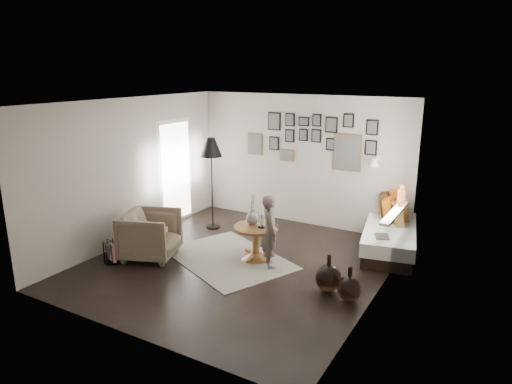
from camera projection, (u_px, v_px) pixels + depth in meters
The scene contains 23 objects.
ground at pixel (238, 263), 7.46m from camera, with size 4.80×4.80×0.00m, color black.
wall_back at pixel (301, 160), 9.13m from camera, with size 4.50×4.50×0.00m, color #A59C90.
wall_front at pixel (124, 233), 5.11m from camera, with size 4.50×4.50×0.00m, color #A59C90.
wall_left at pixel (131, 171), 8.19m from camera, with size 4.80×4.80×0.00m, color #A59C90.
wall_right at pixel (381, 208), 6.04m from camera, with size 4.80×4.80×0.00m, color #A59C90.
ceiling at pixel (236, 102), 6.77m from camera, with size 4.80×4.80×0.00m, color white.
door_left at pixel (176, 172), 9.26m from camera, with size 0.00×2.14×2.14m.
window_right at pixel (397, 207), 7.29m from camera, with size 0.15×1.32×1.30m.
gallery_wall at pixel (315, 140), 8.86m from camera, with size 2.74×0.03×1.08m.
wall_sconce at pixel (374, 162), 8.12m from camera, with size 0.18×0.36×0.16m.
rug at pixel (228, 258), 7.64m from camera, with size 2.12×1.48×0.01m, color beige.
pedestal_table at pixel (256, 244), 7.56m from camera, with size 0.74×0.74×0.58m.
vase at pixel (252, 216), 7.49m from camera, with size 0.21×0.21×0.53m.
candles at pixel (262, 220), 7.39m from camera, with size 0.13×0.13×0.27m.
daybed at pixel (391, 233), 7.97m from camera, with size 1.20×2.08×0.96m.
magazine_on_daybed at pixel (382, 236), 7.40m from camera, with size 0.22×0.29×0.02m, color black.
armchair at pixel (150, 235), 7.60m from camera, with size 0.85×0.88×0.80m, color brown.
armchair_cushion at pixel (154, 230), 7.61m from camera, with size 0.36×0.36×0.09m, color silver.
floor_lamp at pixel (211, 151), 8.73m from camera, with size 0.42×0.42×1.81m.
magazine_basket at pixel (113, 252), 7.47m from camera, with size 0.34×0.34×0.36m.
demijohn_large at pixel (328, 278), 6.46m from camera, with size 0.37×0.37×0.55m.
demijohn_small at pixel (349, 288), 6.20m from camera, with size 0.32×0.32×0.50m.
child at pixel (270, 231), 7.20m from camera, with size 0.43×0.28×1.19m, color brown.
Camera 1 is at (3.67, -5.83, 3.09)m, focal length 32.00 mm.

